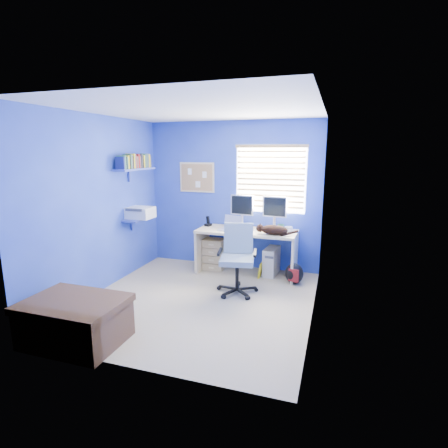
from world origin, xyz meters
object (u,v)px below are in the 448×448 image
(cat, at_px, (274,230))
(office_chair, at_px, (237,267))
(desk, at_px, (247,252))
(laptop, at_px, (229,224))
(tower_pc, at_px, (271,261))

(cat, distance_m, office_chair, 0.86)
(desk, distance_m, cat, 0.67)
(laptop, height_order, cat, laptop)
(tower_pc, distance_m, office_chair, 0.95)
(tower_pc, xyz_separation_m, office_chair, (-0.34, -0.87, 0.14))
(laptop, xyz_separation_m, cat, (0.74, -0.06, -0.03))
(desk, bearing_deg, tower_pc, 12.67)
(laptop, relative_size, cat, 0.78)
(office_chair, bearing_deg, cat, 56.08)
(desk, relative_size, office_chair, 1.64)
(laptop, distance_m, office_chair, 0.89)
(desk, xyz_separation_m, tower_pc, (0.40, 0.09, -0.14))
(cat, bearing_deg, tower_pc, 105.34)
(tower_pc, bearing_deg, desk, -162.14)
(cat, xyz_separation_m, tower_pc, (-0.07, 0.26, -0.59))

